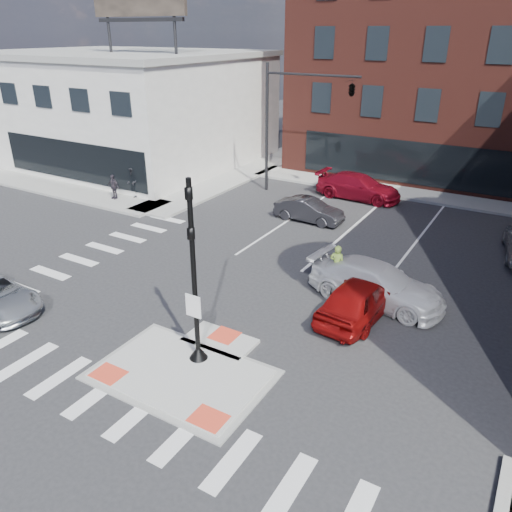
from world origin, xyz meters
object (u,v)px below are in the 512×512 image
Objects in this scene: cyclist at (336,277)px; pedestrian_a at (133,182)px; bg_car_dark at (309,210)px; pedestrian_b at (113,187)px; red_sedan at (360,298)px; bg_car_red at (358,187)px; white_pickup at (376,284)px.

cyclist is 1.10× the size of pedestrian_a.
bg_car_dark is 11.40m from pedestrian_a.
cyclist is 17.00m from pedestrian_b.
cyclist reaches higher than red_sedan.
pedestrian_b is at bearing 124.81° from bg_car_red.
bg_car_dark is (-6.14, 6.91, -0.14)m from white_pickup.
pedestrian_b reaches higher than bg_car_red.
red_sedan reaches higher than white_pickup.
bg_car_dark is (-6.00, 8.36, -0.14)m from red_sedan.
red_sedan is at bearing 129.79° from cyclist.
red_sedan is at bearing -179.34° from white_pickup.
cyclist is at bearing -145.20° from bg_car_dark.
red_sedan is 10.29m from bg_car_dark.
pedestrian_a is at bearing -15.23° from red_sedan.
red_sedan is 2.21× the size of cyclist.
white_pickup is at bearing -90.52° from red_sedan.
red_sedan is at bearing -142.23° from bg_car_dark.
cyclist reaches higher than bg_car_dark.
cyclist is (3.58, -12.33, -0.08)m from bg_car_red.
red_sedan is 18.34m from pedestrian_a.
bg_car_red reaches higher than bg_car_dark.
white_pickup is 2.85× the size of pedestrian_a.
pedestrian_a is (-17.21, 6.34, 0.31)m from red_sedan.
white_pickup is at bearing 175.51° from cyclist.
pedestrian_b reaches higher than white_pickup.
pedestrian_a is (-12.14, -7.33, 0.32)m from bg_car_red.
pedestrian_b is at bearing 105.80° from bg_car_dark.
bg_car_red is 2.58× the size of cyclist.
white_pickup reaches higher than bg_car_dark.
cyclist reaches higher than pedestrian_b.
red_sedan is at bearing -13.86° from pedestrian_b.
bg_car_dark is at bearing -49.32° from red_sedan.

